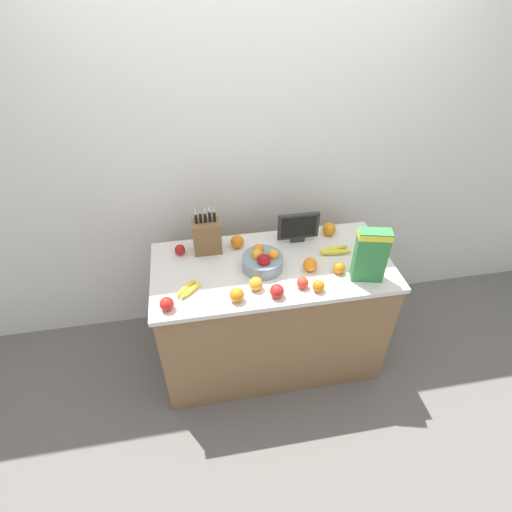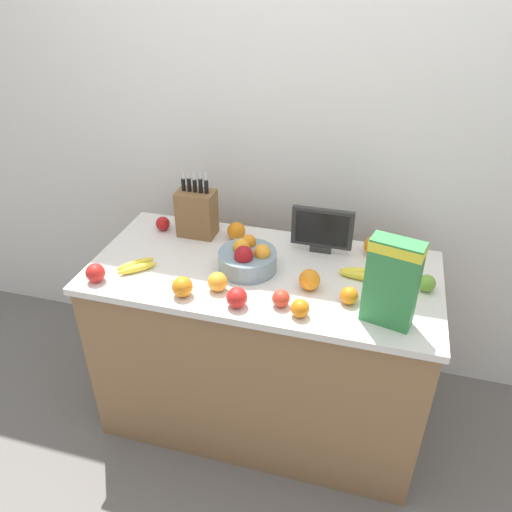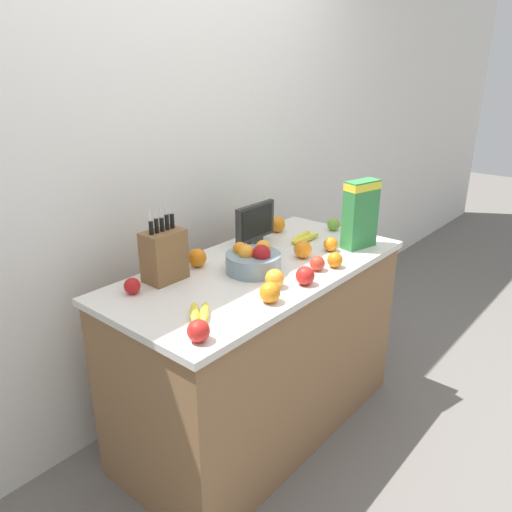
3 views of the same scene
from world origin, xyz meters
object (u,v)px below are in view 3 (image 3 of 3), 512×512
Objects in this scene: orange_mid_right at (335,260)px; orange_mid_left at (275,278)px; apple_rightmost at (334,224)px; apple_middle at (305,276)px; knife_block at (164,255)px; banana_bunch_left at (304,238)px; banana_bunch_right at (199,313)px; cereal_box at (361,212)px; orange_back_center at (270,292)px; orange_by_cereal at (331,244)px; apple_rear at (317,263)px; apple_front at (198,331)px; orange_near_bowl at (277,224)px; apple_by_knife_block at (132,286)px; orange_front_center at (303,249)px; small_monitor at (255,223)px; orange_front_left at (197,258)px; fruit_bowl at (253,260)px.

orange_mid_left reaches higher than orange_mid_right.
apple_middle is (-0.67, -0.29, 0.01)m from apple_rightmost.
banana_bunch_left is at bearing -11.68° from knife_block.
cereal_box is at bearing -3.84° from banana_bunch_right.
orange_by_cereal is at bearing 11.10° from orange_back_center.
orange_back_center is (-0.22, 0.01, 0.00)m from apple_middle.
apple_rear is at bearing -7.28° from banana_bunch_right.
orange_by_cereal is at bearing 18.00° from apple_middle.
apple_front is 1.16m from orange_near_bowl.
orange_near_bowl is at bearing 2.20° from knife_block.
apple_by_knife_block is 0.85× the size of orange_mid_left.
orange_near_bowl is (0.22, 0.32, 0.00)m from orange_front_center.
orange_mid_left is at bearing 142.79° from apple_middle.
knife_block is at bearing 179.38° from small_monitor.
cereal_box is at bearing -80.25° from orange_near_bowl.
orange_back_center is at bearing -149.45° from orange_mid_left.
orange_mid_left is (-0.26, 0.03, 0.01)m from apple_rear.
orange_front_center is at bearing -37.21° from orange_front_left.
apple_rear is 0.55m from orange_near_bowl.
knife_block is 4.18× the size of apple_front.
apple_front is 1.12× the size of apple_rightmost.
orange_back_center is (-0.75, -0.05, -0.14)m from cereal_box.
cereal_box is 3.96× the size of orange_front_center.
cereal_box is 0.31m from apple_rightmost.
orange_front_center reaches higher than apple_front.
apple_by_knife_block is (-0.51, 0.46, -0.01)m from apple_middle.
orange_mid_left is at bearing -112.30° from fruit_bowl.
orange_mid_right is 0.83× the size of orange_front_left.
fruit_bowl is 0.31m from orange_back_center.
knife_block is 0.97× the size of cereal_box.
banana_bunch_left is (-0.10, 0.25, -0.16)m from cereal_box.
apple_rightmost is 0.80m from orange_mid_left.
banana_bunch_right is at bearing -170.13° from cereal_box.
apple_middle is at bearing -14.86° from banana_bunch_right.
cereal_box is 4.94× the size of apple_rear.
fruit_bowl is 3.11× the size of orange_mid_left.
knife_block is 4.68× the size of apple_rightmost.
banana_bunch_right is 2.01× the size of orange_back_center.
orange_mid_left is at bearing -174.08° from orange_by_cereal.
fruit_bowl is 0.36m from orange_mid_right.
apple_rear is at bearing -100.82° from small_monitor.
orange_back_center is at bearing -162.65° from apple_rightmost.
orange_mid_right is (0.71, -0.12, 0.02)m from banana_bunch_right.
orange_by_cereal is at bearing -64.64° from small_monitor.
apple_rightmost and orange_by_cereal have the same top height.
orange_front_center reaches higher than orange_by_cereal.
orange_near_bowl reaches higher than banana_bunch_left.
orange_mid_right is at bearing -0.14° from apple_front.
orange_near_bowl reaches higher than apple_rear.
apple_front is 1.14× the size of apple_rear.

